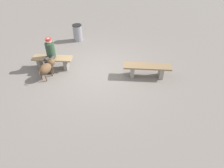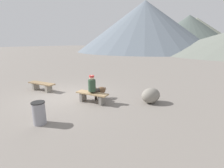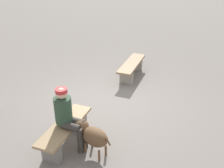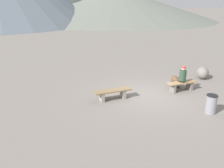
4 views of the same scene
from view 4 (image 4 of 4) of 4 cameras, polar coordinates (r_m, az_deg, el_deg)
The scene contains 8 objects.
ground at distance 11.73m, azimuth 8.84°, elevation -2.69°, with size 210.00×210.00×0.06m, color gray.
bench_left at distance 10.93m, azimuth 0.16°, elevation -2.18°, with size 1.77×0.60×0.47m.
bench_right at distance 12.45m, azimuth 16.34°, elevation -0.19°, with size 1.56×0.58×0.48m.
seated_person at distance 12.39m, azimuth 16.33°, elevation 1.82°, with size 0.35×0.62×1.29m.
dog at distance 12.87m, azimuth 14.89°, elevation 1.05°, with size 0.47×0.87×0.63m.
trash_bin at distance 10.42m, azimuth 22.65°, elevation -4.45°, with size 0.44×0.44×0.78m.
boulder at distance 14.82m, azimuth 20.88°, elevation 2.55°, with size 0.67×0.91×0.70m, color gray.
distant_peak_3 at distance 56.09m, azimuth 1.48°, elevation 18.54°, with size 42.56×42.56×6.61m, color slate.
Camera 4 is at (-4.79, -9.76, 4.38)m, focal length 38.19 mm.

